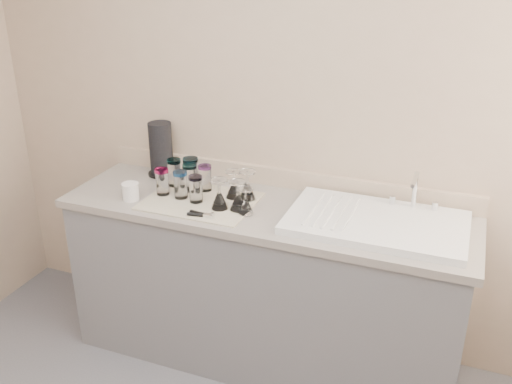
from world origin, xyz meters
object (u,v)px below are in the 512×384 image
at_px(tumbler_teal, 174,172).
at_px(tumbler_magenta, 162,181).
at_px(sink_unit, 377,222).
at_px(white_mug, 130,191).
at_px(goblet_back_right, 247,189).
at_px(paper_towel_roll, 161,150).
at_px(tumbler_cyan, 191,172).
at_px(goblet_extra, 246,205).
at_px(tumbler_extra, 190,177).
at_px(goblet_front_right, 238,200).
at_px(tumbler_lavender, 196,189).
at_px(goblet_back_left, 234,188).
at_px(can_opener, 201,215).
at_px(tumbler_purple, 205,178).
at_px(tumbler_blue, 181,184).
at_px(goblet_front_left, 219,199).

distance_m(tumbler_teal, tumbler_magenta, 0.13).
height_order(sink_unit, white_mug, sink_unit).
height_order(tumbler_teal, goblet_back_right, goblet_back_right).
bearing_deg(paper_towel_roll, tumbler_cyan, -25.00).
xyz_separation_m(goblet_back_right, goblet_extra, (0.06, -0.16, -0.01)).
height_order(tumbler_extra, goblet_front_right, goblet_front_right).
bearing_deg(goblet_back_right, tumbler_lavender, -150.49).
relative_size(tumbler_teal, goblet_extra, 1.13).
xyz_separation_m(tumbler_cyan, goblet_back_left, (0.27, -0.05, -0.03)).
height_order(tumbler_teal, can_opener, tumbler_teal).
xyz_separation_m(tumbler_magenta, paper_towel_roll, (-0.15, 0.26, 0.07)).
relative_size(tumbler_cyan, tumbler_purple, 1.16).
height_order(goblet_back_left, white_mug, goblet_back_left).
xyz_separation_m(tumbler_lavender, white_mug, (-0.33, -0.08, -0.03)).
bearing_deg(white_mug, tumbler_extra, 39.52).
bearing_deg(goblet_front_right, paper_towel_roll, 153.89).
bearing_deg(tumbler_purple, tumbler_blue, -119.19).
distance_m(tumbler_extra, can_opener, 0.33).
bearing_deg(white_mug, tumbler_magenta, 38.00).
bearing_deg(tumbler_purple, goblet_front_right, -31.81).
bearing_deg(goblet_front_left, tumbler_extra, 148.36).
relative_size(goblet_front_right, white_mug, 1.14).
relative_size(sink_unit, goblet_extra, 6.29).
relative_size(tumbler_teal, tumbler_magenta, 1.06).
bearing_deg(tumbler_cyan, tumbler_blue, -83.08).
relative_size(tumbler_blue, goblet_back_right, 0.94).
xyz_separation_m(goblet_extra, can_opener, (-0.19, -0.11, -0.04)).
xyz_separation_m(tumbler_cyan, tumbler_blue, (0.02, -0.15, -0.01)).
bearing_deg(goblet_back_right, tumbler_blue, -160.85).
height_order(sink_unit, goblet_back_left, sink_unit).
bearing_deg(tumbler_extra, sink_unit, -2.27).
bearing_deg(goblet_back_right, sink_unit, -4.31).
distance_m(tumbler_magenta, tumbler_lavender, 0.20).
distance_m(tumbler_magenta, paper_towel_roll, 0.31).
xyz_separation_m(tumbler_extra, goblet_back_left, (0.25, 0.00, -0.03)).
xyz_separation_m(tumbler_extra, goblet_extra, (0.38, -0.15, -0.03)).
distance_m(tumbler_cyan, can_opener, 0.38).
height_order(tumbler_teal, tumbler_extra, tumbler_teal).
xyz_separation_m(sink_unit, white_mug, (-1.23, -0.16, 0.02)).
relative_size(goblet_back_right, white_mug, 1.16).
xyz_separation_m(tumbler_purple, goblet_back_right, (0.25, -0.02, -0.02)).
distance_m(tumbler_purple, tumbler_magenta, 0.22).
relative_size(sink_unit, goblet_front_right, 5.52).
xyz_separation_m(goblet_back_right, paper_towel_roll, (-0.58, 0.15, 0.09)).
bearing_deg(tumbler_purple, can_opener, -67.83).
bearing_deg(white_mug, goblet_front_right, 7.29).
bearing_deg(white_mug, can_opener, -8.04).
xyz_separation_m(goblet_front_right, white_mug, (-0.57, -0.07, -0.01)).
relative_size(goblet_back_right, goblet_front_right, 1.02).
distance_m(goblet_front_left, white_mug, 0.48).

